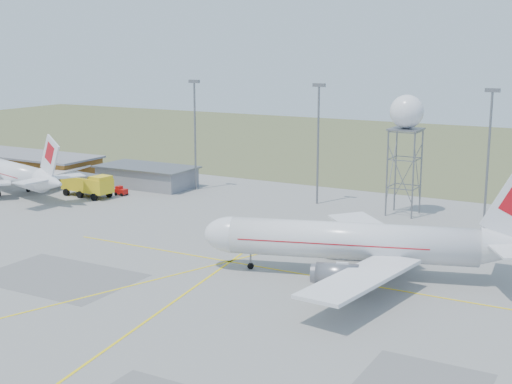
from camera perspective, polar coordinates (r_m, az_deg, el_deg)
The scene contains 12 objects.
ground at distance 64.32m, azimuth -11.95°, elevation -13.19°, with size 400.00×400.00×0.00m, color #9E9D99.
grass_strip at distance 189.48m, azimuth 17.00°, elevation 3.07°, with size 400.00×120.00×0.03m, color #495B32.
building_orange at distance 157.32m, azimuth -17.86°, elevation 2.14°, with size 33.00×12.00×4.30m.
building_grey at distance 138.70m, azimuth -8.73°, elevation 1.26°, with size 19.00×10.00×3.90m.
mast_a at distance 133.00m, azimuth -4.91°, elevation 5.31°, with size 2.20×0.50×20.50m.
mast_b at distance 120.87m, azimuth 5.00°, elevation 4.67°, with size 2.20×0.50×20.50m.
mast_c at distance 112.44m, azimuth 18.14°, elevation 3.60°, with size 2.20×0.50×20.50m.
airliner_main at distance 84.41m, azimuth 8.14°, elevation -4.02°, with size 38.48×36.39×13.35m.
airliner_far at distance 138.33m, azimuth -19.16°, elevation 1.47°, with size 35.43×33.60×12.24m.
radar_tower at distance 115.09m, azimuth 11.85°, elevation 3.45°, with size 5.30×5.30×19.17m.
fire_truck at distance 131.15m, azimuth -13.27°, elevation 0.49°, with size 10.61×5.02×4.12m.
baggage_tug at distance 131.37m, azimuth -10.74°, elevation 0.01°, with size 2.16×1.74×1.65m.
Camera 1 is at (39.12, -43.45, 26.81)m, focal length 50.00 mm.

